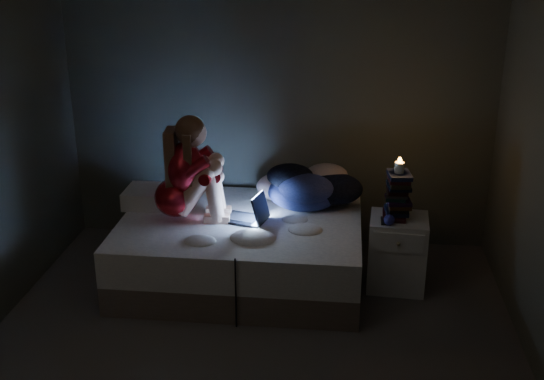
# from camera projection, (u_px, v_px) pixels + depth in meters

# --- Properties ---
(floor) EXTENTS (3.60, 3.80, 0.02)m
(floor) POSITION_uv_depth(u_px,v_px,m) (247.00, 362.00, 4.41)
(floor) COLOR #463F3B
(floor) RESTS_ON ground
(wall_back) EXTENTS (3.60, 0.02, 2.60)m
(wall_back) POSITION_uv_depth(u_px,v_px,m) (278.00, 95.00, 5.71)
(wall_back) COLOR #444540
(wall_back) RESTS_ON ground
(wall_front) EXTENTS (3.60, 0.02, 2.60)m
(wall_front) POSITION_uv_depth(u_px,v_px,m) (156.00, 370.00, 2.17)
(wall_front) COLOR #444540
(wall_front) RESTS_ON ground
(bed) EXTENTS (1.84, 1.38, 0.51)m
(bed) POSITION_uv_depth(u_px,v_px,m) (241.00, 249.00, 5.36)
(bed) COLOR #B7B5B1
(bed) RESTS_ON ground
(pillow) EXTENTS (0.48, 0.34, 0.14)m
(pillow) POSITION_uv_depth(u_px,v_px,m) (156.00, 197.00, 5.52)
(pillow) COLOR white
(pillow) RESTS_ON bed
(woman) EXTENTS (0.54, 0.38, 0.82)m
(woman) POSITION_uv_depth(u_px,v_px,m) (175.00, 168.00, 5.15)
(woman) COLOR maroon
(woman) RESTS_ON bed
(laptop) EXTENTS (0.39, 0.32, 0.24)m
(laptop) POSITION_uv_depth(u_px,v_px,m) (243.00, 206.00, 5.21)
(laptop) COLOR black
(laptop) RESTS_ON bed
(clothes_pile) EXTENTS (0.68, 0.58, 0.37)m
(clothes_pile) POSITION_uv_depth(u_px,v_px,m) (304.00, 184.00, 5.46)
(clothes_pile) COLOR navy
(clothes_pile) RESTS_ON bed
(nightstand) EXTENTS (0.45, 0.41, 0.57)m
(nightstand) POSITION_uv_depth(u_px,v_px,m) (397.00, 252.00, 5.23)
(nightstand) COLOR silver
(nightstand) RESTS_ON ground
(book_stack) EXTENTS (0.19, 0.25, 0.37)m
(book_stack) POSITION_uv_depth(u_px,v_px,m) (397.00, 195.00, 5.07)
(book_stack) COLOR black
(book_stack) RESTS_ON nightstand
(candle) EXTENTS (0.07, 0.07, 0.08)m
(candle) POSITION_uv_depth(u_px,v_px,m) (399.00, 166.00, 4.99)
(candle) COLOR beige
(candle) RESTS_ON book_stack
(phone) EXTENTS (0.08, 0.14, 0.01)m
(phone) POSITION_uv_depth(u_px,v_px,m) (386.00, 221.00, 5.06)
(phone) COLOR black
(phone) RESTS_ON nightstand
(blue_orb) EXTENTS (0.08, 0.08, 0.08)m
(blue_orb) POSITION_uv_depth(u_px,v_px,m) (390.00, 220.00, 4.99)
(blue_orb) COLOR #2B2C91
(blue_orb) RESTS_ON nightstand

